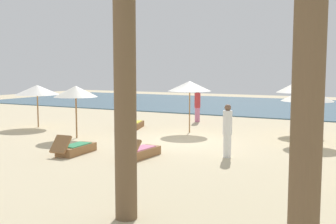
{
  "coord_description": "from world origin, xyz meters",
  "views": [
    {
      "loc": [
        6.82,
        -14.09,
        2.8
      ],
      "look_at": [
        -0.76,
        0.3,
        1.1
      ],
      "focal_mm": 43.74,
      "sensor_mm": 36.0,
      "label": 1
    }
  ],
  "objects": [
    {
      "name": "umbrella_1",
      "position": [
        4.32,
        1.83,
        1.86
      ],
      "size": [
        1.92,
        1.92,
        2.11
      ],
      "color": "brown",
      "rests_on": "ground_plane"
    },
    {
      "name": "ground_plane",
      "position": [
        0.0,
        0.0,
        0.0
      ],
      "size": [
        60.0,
        60.0,
        0.0
      ],
      "primitive_type": "plane",
      "color": "beige"
    },
    {
      "name": "umbrella_5",
      "position": [
        3.51,
        4.27,
        2.03
      ],
      "size": [
        1.79,
        1.79,
        2.28
      ],
      "color": "olive",
      "rests_on": "ground_plane"
    },
    {
      "name": "lounger_1",
      "position": [
        0.05,
        -3.18,
        0.18
      ],
      "size": [
        0.68,
        1.73,
        0.67
      ],
      "color": "olive",
      "rests_on": "ground_plane"
    },
    {
      "name": "person_4",
      "position": [
        2.51,
        -1.87,
        0.87
      ],
      "size": [
        0.41,
        0.41,
        1.7
      ],
      "color": "white",
      "rests_on": "ground_plane"
    },
    {
      "name": "lounger_2",
      "position": [
        -3.65,
        2.26,
        0.18
      ],
      "size": [
        1.08,
        1.74,
        0.74
      ],
      "color": "brown",
      "rests_on": "ground_plane"
    },
    {
      "name": "umbrella_0",
      "position": [
        -4.2,
        -1.19,
        1.91
      ],
      "size": [
        1.76,
        1.76,
        2.14
      ],
      "color": "olive",
      "rests_on": "ground_plane"
    },
    {
      "name": "person_3",
      "position": [
        -1.9,
        5.84,
        0.9
      ],
      "size": [
        0.43,
        0.43,
        1.76
      ],
      "color": "#D17299",
      "rests_on": "ground_plane"
    },
    {
      "name": "umbrella_4",
      "position": [
        -7.93,
        0.38,
        1.81
      ],
      "size": [
        2.09,
        2.09,
        2.05
      ],
      "color": "olive",
      "rests_on": "ground_plane"
    },
    {
      "name": "ocean_water",
      "position": [
        0.0,
        17.0,
        0.03
      ],
      "size": [
        48.0,
        16.0,
        0.06
      ],
      "primitive_type": "cube",
      "color": "#3D6075",
      "rests_on": "ground_plane"
    },
    {
      "name": "lounger_0",
      "position": [
        -2.15,
        -3.69,
        0.18
      ],
      "size": [
        0.69,
        1.72,
        0.69
      ],
      "color": "olive",
      "rests_on": "ground_plane"
    },
    {
      "name": "umbrella_3",
      "position": [
        -0.72,
        2.28,
        2.07
      ],
      "size": [
        1.91,
        1.91,
        2.29
      ],
      "color": "olive",
      "rests_on": "ground_plane"
    }
  ]
}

